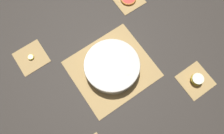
# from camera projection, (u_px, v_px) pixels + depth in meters

# --- Properties ---
(ground_plane) EXTENTS (6.00, 6.00, 0.00)m
(ground_plane) POSITION_uv_depth(u_px,v_px,m) (112.00, 69.00, 1.16)
(ground_plane) COLOR #2D2823
(bamboo_mat_center) EXTENTS (0.41, 0.37, 0.01)m
(bamboo_mat_center) POSITION_uv_depth(u_px,v_px,m) (112.00, 69.00, 1.16)
(bamboo_mat_center) COLOR #A8844C
(bamboo_mat_center) RESTS_ON ground_plane
(coaster_mat_near_right) EXTENTS (0.16, 0.16, 0.01)m
(coaster_mat_near_right) POSITION_uv_depth(u_px,v_px,m) (196.00, 80.00, 1.14)
(coaster_mat_near_right) COLOR #A8844C
(coaster_mat_near_right) RESTS_ON ground_plane
(coaster_mat_far_left) EXTENTS (0.16, 0.16, 0.01)m
(coaster_mat_far_left) POSITION_uv_depth(u_px,v_px,m) (31.00, 57.00, 1.18)
(coaster_mat_far_left) COLOR #A8844C
(coaster_mat_far_left) RESTS_ON ground_plane
(fruit_salad_bowl) EXTENTS (0.29, 0.29, 0.07)m
(fruit_salad_bowl) POSITION_uv_depth(u_px,v_px,m) (112.00, 66.00, 1.12)
(fruit_salad_bowl) COLOR silver
(fruit_salad_bowl) RESTS_ON bamboo_mat_center
(apple_half) EXTENTS (0.06, 0.06, 0.04)m
(apple_half) POSITION_uv_depth(u_px,v_px,m) (197.00, 79.00, 1.12)
(apple_half) COLOR gold
(apple_half) RESTS_ON coaster_mat_near_right
(banana_coin_single) EXTENTS (0.03, 0.03, 0.01)m
(banana_coin_single) POSITION_uv_depth(u_px,v_px,m) (31.00, 57.00, 1.17)
(banana_coin_single) COLOR beige
(banana_coin_single) RESTS_ON coaster_mat_far_left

